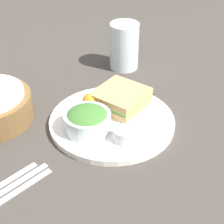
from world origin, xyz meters
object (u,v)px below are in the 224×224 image
at_px(dressing_cup, 123,135).
at_px(spoon, 1,185).
at_px(fork, 12,194).
at_px(sandwich, 121,98).
at_px(salad_bowl, 87,120).
at_px(drink_glass, 124,46).
at_px(plate, 112,121).
at_px(knife, 7,189).

relative_size(dressing_cup, spoon, 0.28).
bearing_deg(fork, sandwich, -173.06).
relative_size(salad_bowl, spoon, 0.65).
bearing_deg(dressing_cup, salad_bowl, 92.99).
bearing_deg(fork, drink_glass, -160.13).
xyz_separation_m(plate, spoon, (-0.28, 0.09, -0.00)).
relative_size(sandwich, salad_bowl, 1.22).
bearing_deg(plate, fork, 168.90).
height_order(plate, salad_bowl, salad_bowl).
xyz_separation_m(plate, dressing_cup, (-0.06, -0.06, 0.02)).
height_order(salad_bowl, fork, salad_bowl).
distance_m(fork, knife, 0.02).
height_order(salad_bowl, spoon, salad_bowl).
xyz_separation_m(salad_bowl, fork, (-0.23, 0.03, -0.04)).
xyz_separation_m(salad_bowl, dressing_cup, (0.00, -0.09, -0.01)).
bearing_deg(salad_bowl, plate, -26.22).
distance_m(knife, spoon, 0.02).
xyz_separation_m(sandwich, dressing_cup, (-0.12, -0.07, -0.01)).
distance_m(dressing_cup, fork, 0.26).
xyz_separation_m(knife, spoon, (0.00, 0.02, 0.00)).
bearing_deg(salad_bowl, knife, 168.76).
distance_m(plate, salad_bowl, 0.07).
bearing_deg(plate, sandwich, 8.72).
bearing_deg(plate, spoon, 161.81).
relative_size(plate, knife, 1.54).
bearing_deg(fork, salad_bowl, -172.05).
height_order(sandwich, drink_glass, drink_glass).
bearing_deg(drink_glass, fork, -174.78).
xyz_separation_m(drink_glass, knife, (-0.55, -0.03, -0.06)).
height_order(fork, spoon, same).
distance_m(plate, fork, 0.29).
relative_size(dressing_cup, fork, 0.25).
xyz_separation_m(fork, spoon, (0.01, 0.03, 0.00)).
bearing_deg(salad_bowl, dressing_cup, -87.01).
distance_m(dressing_cup, drink_glass, 0.36).
bearing_deg(plate, knife, 165.35).
relative_size(sandwich, spoon, 0.79).
bearing_deg(spoon, drink_glass, -163.72).
height_order(sandwich, salad_bowl, salad_bowl).
relative_size(plate, sandwich, 2.28).
distance_m(dressing_cup, spoon, 0.27).
relative_size(salad_bowl, fork, 0.58).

